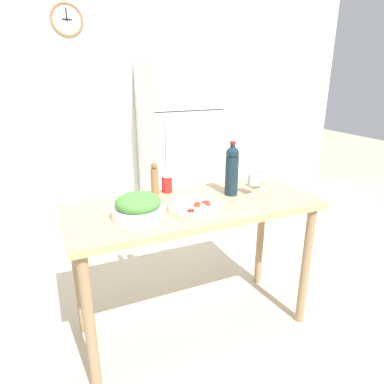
# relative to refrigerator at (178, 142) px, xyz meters

# --- Properties ---
(ground_plane) EXTENTS (14.00, 14.00, 0.00)m
(ground_plane) POSITION_rel_refrigerator_xyz_m (-0.66, -1.90, -0.86)
(ground_plane) COLOR #BCAD93
(wall_back) EXTENTS (6.40, 0.08, 2.60)m
(wall_back) POSITION_rel_refrigerator_xyz_m (-0.67, 0.39, 0.44)
(wall_back) COLOR silver
(wall_back) RESTS_ON ground_plane
(refrigerator) EXTENTS (0.79, 0.70, 1.72)m
(refrigerator) POSITION_rel_refrigerator_xyz_m (0.00, 0.00, 0.00)
(refrigerator) COLOR silver
(refrigerator) RESTS_ON ground_plane
(prep_counter) EXTENTS (1.48, 0.62, 0.89)m
(prep_counter) POSITION_rel_refrigerator_xyz_m (-0.66, -1.90, -0.09)
(prep_counter) COLOR tan
(prep_counter) RESTS_ON ground_plane
(wine_bottle) EXTENTS (0.08, 0.08, 0.34)m
(wine_bottle) POSITION_rel_refrigerator_xyz_m (-0.39, -1.85, 0.19)
(wine_bottle) COLOR #142833
(wine_bottle) RESTS_ON prep_counter
(wine_glass_near) EXTENTS (0.07, 0.07, 0.14)m
(wine_glass_near) POSITION_rel_refrigerator_xyz_m (-0.27, -1.92, 0.12)
(wine_glass_near) COLOR silver
(wine_glass_near) RESTS_ON prep_counter
(wine_glass_far) EXTENTS (0.07, 0.07, 0.14)m
(wine_glass_far) POSITION_rel_refrigerator_xyz_m (-0.16, -1.86, 0.12)
(wine_glass_far) COLOR silver
(wine_glass_far) RESTS_ON prep_counter
(pepper_mill) EXTENTS (0.05, 0.05, 0.21)m
(pepper_mill) POSITION_rel_refrigerator_xyz_m (-0.83, -1.67, 0.13)
(pepper_mill) COLOR olive
(pepper_mill) RESTS_ON prep_counter
(salad_bowl) EXTENTS (0.29, 0.29, 0.13)m
(salad_bowl) POSITION_rel_refrigerator_xyz_m (-1.02, -1.96, 0.08)
(salad_bowl) COLOR white
(salad_bowl) RESTS_ON prep_counter
(homemade_pizza) EXTENTS (0.31, 0.31, 0.03)m
(homemade_pizza) POSITION_rel_refrigerator_xyz_m (-0.70, -1.99, 0.04)
(homemade_pizza) COLOR beige
(homemade_pizza) RESTS_ON prep_counter
(salt_canister) EXTENTS (0.07, 0.07, 0.12)m
(salt_canister) POSITION_rel_refrigerator_xyz_m (-0.74, -1.65, 0.08)
(salt_canister) COLOR #B2231E
(salt_canister) RESTS_ON prep_counter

